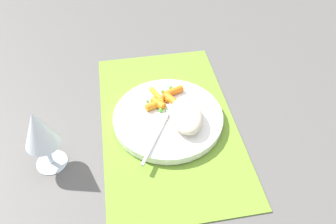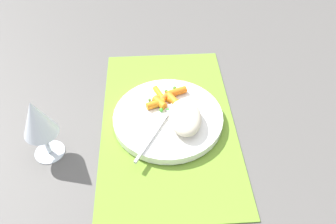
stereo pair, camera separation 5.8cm
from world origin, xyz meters
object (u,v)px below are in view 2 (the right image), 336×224
fork (162,122)px  wine_glass (37,120)px  rice_mound (185,117)px  plate (168,118)px  carrot_portion (167,99)px

fork → wine_glass: (-0.05, 0.25, 0.08)m
rice_mound → fork: bearing=86.8°
rice_mound → fork: (0.00, 0.05, -0.02)m
plate → rice_mound: rice_mound is taller
carrot_portion → rice_mound: bearing=-154.1°
plate → fork: (-0.02, 0.01, 0.01)m
rice_mound → wine_glass: size_ratio=0.72×
rice_mound → fork: size_ratio=0.60×
wine_glass → carrot_portion: bearing=-66.0°
rice_mound → fork: rice_mound is taller
carrot_portion → wine_glass: 0.30m
plate → rice_mound: 0.05m
fork → wine_glass: bearing=100.8°
plate → wine_glass: size_ratio=1.68×
fork → rice_mound: bearing=-93.2°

